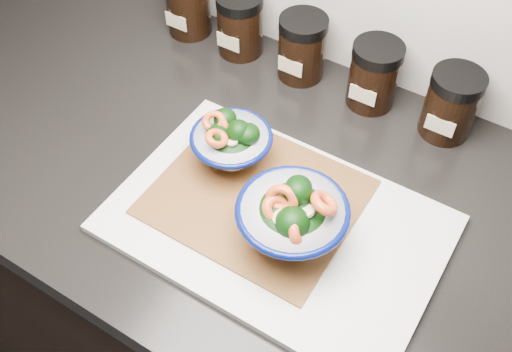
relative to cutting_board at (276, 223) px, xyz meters
The scene contains 11 objects.
cabinet 0.48m from the cutting_board, 134.16° to the left, with size 3.43×0.58×0.86m, color black.
countertop 0.09m from the cutting_board, 134.16° to the left, with size 3.50×0.60×0.04m, color black.
cutting_board is the anchor object (origin of this frame).
bamboo_mat 0.05m from the cutting_board, 156.38° to the left, with size 0.28×0.24×0.00m, color brown.
bowl_left 0.14m from the cutting_board, 152.87° to the left, with size 0.12×0.12×0.09m.
bowl_right 0.07m from the cutting_board, 27.34° to the right, with size 0.15×0.15×0.11m.
spice_jar_a 0.48m from the cutting_board, 140.52° to the left, with size 0.08×0.08×0.11m.
spice_jar_b 0.40m from the cutting_board, 130.11° to the left, with size 0.08×0.08×0.11m.
spice_jar_c 0.33m from the cutting_board, 113.40° to the left, with size 0.08×0.08×0.11m.
spice_jar_d 0.31m from the cutting_board, 89.72° to the left, with size 0.08×0.08×0.11m.
spice_jar_e 0.33m from the cutting_board, 66.67° to the left, with size 0.08×0.08×0.11m.
Camera 1 is at (0.29, 0.96, 1.59)m, focal length 42.00 mm.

